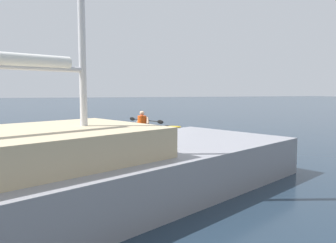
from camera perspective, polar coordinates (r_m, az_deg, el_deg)
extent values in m
plane|color=#1E2D3D|center=(15.08, -1.43, -1.91)|extent=(160.00, 160.00, 0.00)
ellipsoid|color=#EAB214|center=(14.60, -4.51, -1.63)|extent=(4.64, 2.55, 0.27)
torus|color=black|center=(14.52, -4.82, -1.20)|extent=(0.71, 0.71, 0.04)
cylinder|color=black|center=(15.50, -0.25, -0.73)|extent=(0.18, 0.18, 0.02)
cylinder|color=#E04C14|center=(14.55, -4.55, -0.05)|extent=(0.39, 0.39, 0.54)
sphere|color=tan|center=(14.52, -4.56, 1.44)|extent=(0.21, 0.21, 0.21)
cylinder|color=black|center=(14.66, -3.93, 0.21)|extent=(0.88, 1.86, 0.03)
ellipsoid|color=black|center=(15.47, -6.25, 0.46)|extent=(0.20, 0.38, 0.17)
ellipsoid|color=black|center=(13.88, -1.34, -0.07)|extent=(0.20, 0.38, 0.17)
cylinder|color=tan|center=(14.82, -5.00, 0.33)|extent=(0.27, 0.24, 0.34)
cylinder|color=tan|center=(14.36, -3.58, 0.17)|extent=(0.15, 0.32, 0.34)
cube|color=gray|center=(5.53, -22.18, -10.83)|extent=(11.19, 7.86, 0.83)
cone|color=gray|center=(9.30, 13.07, -4.06)|extent=(1.16, 1.11, 0.79)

